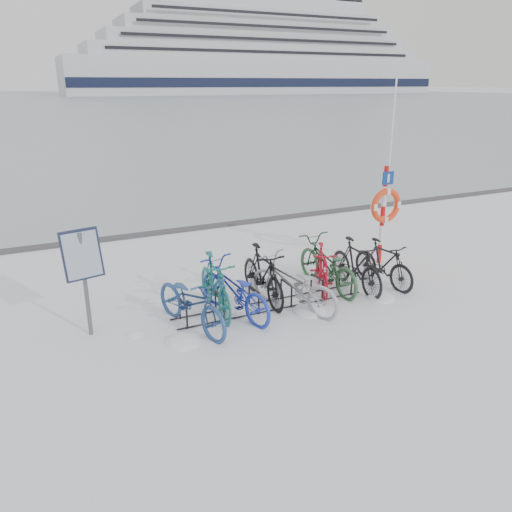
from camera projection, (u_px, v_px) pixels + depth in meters
ground at (270, 306)px, 9.99m from camera, size 900.00×900.00×0.00m
ice_sheet at (26, 99)px, 142.47m from camera, size 400.00×298.00×0.02m
quay_edge at (182, 230)px, 15.02m from camera, size 400.00×0.25×0.10m
bike_rack at (270, 298)px, 9.93m from camera, size 4.00×0.48×0.46m
info_board at (83, 261)px, 8.40m from camera, size 0.68×0.37×1.94m
lifebuoy_station at (385, 206)px, 11.89m from camera, size 0.84×0.23×4.36m
cruise_ferry at (258, 58)px, 202.29m from camera, size 154.83×29.16×50.87m
bike_0 at (191, 300)px, 8.96m from camera, size 1.27×2.18×1.08m
bike_1 at (215, 283)px, 9.60m from camera, size 0.68×1.96×1.16m
bike_2 at (234, 288)px, 9.47m from camera, size 1.24×2.17×1.08m
bike_3 at (263, 273)px, 10.12m from camera, size 0.58×1.93×1.15m
bike_4 at (293, 283)px, 9.69m from camera, size 1.52×2.20×1.10m
bike_5 at (322, 268)px, 10.56m from camera, size 1.16×1.76×1.03m
bike_6 at (327, 263)px, 10.75m from camera, size 0.79×2.15×1.12m
bike_7 at (356, 264)px, 10.69m from camera, size 0.57×1.87×1.12m
bike_8 at (384, 262)px, 10.93m from camera, size 0.72×1.77×1.03m
snow_drifts at (287, 309)px, 9.86m from camera, size 5.91×2.00×0.23m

